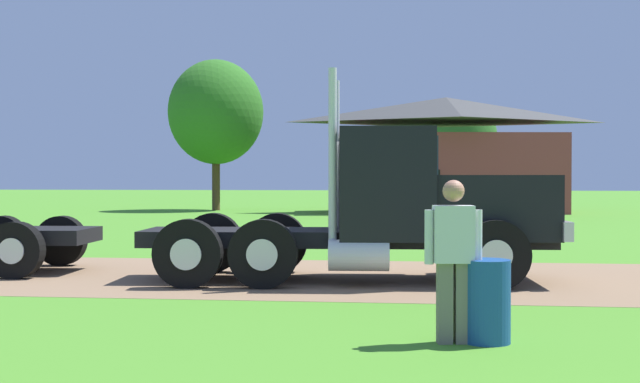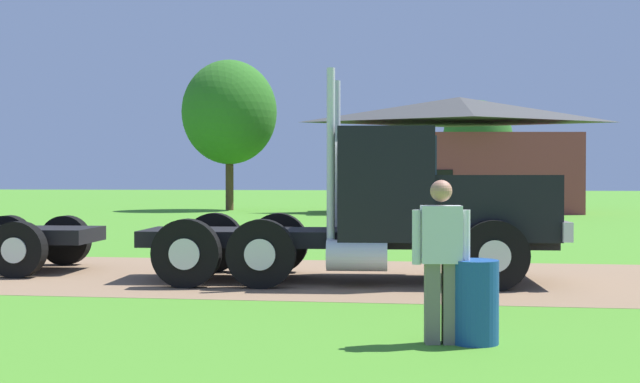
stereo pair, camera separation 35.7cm
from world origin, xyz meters
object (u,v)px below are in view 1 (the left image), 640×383
Objects in this scene: truck_foreground_white at (398,209)px; shed_building at (446,157)px; visitor_standing_near at (453,254)px; steel_barrel at (487,301)px.

shed_building is (1.79, 28.90, 1.61)m from truck_foreground_white.
truck_foreground_white is 29.00m from shed_building.
visitor_standing_near is (0.75, -5.46, -0.28)m from truck_foreground_white.
truck_foreground_white is 4.12× the size of visitor_standing_near.
steel_barrel is at bearing -91.12° from shed_building.
visitor_standing_near is 0.14× the size of shed_building.
steel_barrel is at bearing -78.25° from truck_foreground_white.
shed_building reaches higher than truck_foreground_white.
visitor_standing_near is at bearing -82.19° from truck_foreground_white.
visitor_standing_near is 0.65m from steel_barrel.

